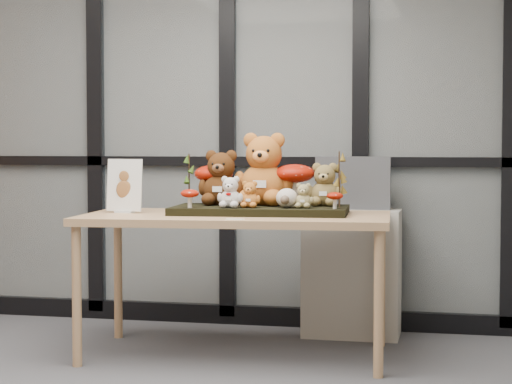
% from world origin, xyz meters
% --- Properties ---
extents(glass_partition, '(4.90, 0.06, 2.78)m').
position_xyz_m(glass_partition, '(-0.00, 2.47, 1.42)').
color(glass_partition, '#2D383F').
rests_on(glass_partition, floor).
extents(display_table, '(1.71, 0.94, 0.78)m').
position_xyz_m(display_table, '(0.72, 1.59, 0.71)').
color(display_table, '#A47B59').
rests_on(display_table, floor).
extents(diorama_tray, '(0.98, 0.54, 0.04)m').
position_xyz_m(diorama_tray, '(0.84, 1.66, 0.80)').
color(diorama_tray, black).
rests_on(diorama_tray, display_table).
extents(bear_pooh_yellow, '(0.36, 0.33, 0.44)m').
position_xyz_m(bear_pooh_yellow, '(0.84, 1.78, 1.04)').
color(bear_pooh_yellow, '#B15F21').
rests_on(bear_pooh_yellow, diorama_tray).
extents(bear_brown_medium, '(0.27, 0.25, 0.34)m').
position_xyz_m(bear_brown_medium, '(0.60, 1.72, 0.99)').
color(bear_brown_medium, '#40200B').
rests_on(bear_brown_medium, diorama_tray).
extents(bear_tan_back, '(0.21, 0.19, 0.26)m').
position_xyz_m(bear_tan_back, '(1.18, 1.77, 0.95)').
color(bear_tan_back, olive).
rests_on(bear_tan_back, diorama_tray).
extents(bear_small_yellow, '(0.13, 0.12, 0.16)m').
position_xyz_m(bear_small_yellow, '(0.81, 1.55, 0.90)').
color(bear_small_yellow, '#BF6824').
rests_on(bear_small_yellow, diorama_tray).
extents(bear_white_bow, '(0.15, 0.14, 0.19)m').
position_xyz_m(bear_white_bow, '(0.71, 1.52, 0.91)').
color(bear_white_bow, silver).
rests_on(bear_white_bow, diorama_tray).
extents(bear_beige_small, '(0.12, 0.11, 0.15)m').
position_xyz_m(bear_beige_small, '(1.09, 1.58, 0.89)').
color(bear_beige_small, '#9A8A56').
rests_on(bear_beige_small, diorama_tray).
extents(plush_cream_hedgehog, '(0.09, 0.09, 0.12)m').
position_xyz_m(plush_cream_hedgehog, '(1.00, 1.58, 0.88)').
color(plush_cream_hedgehog, beige).
rests_on(plush_cream_hedgehog, diorama_tray).
extents(mushroom_back_left, '(0.22, 0.22, 0.25)m').
position_xyz_m(mushroom_back_left, '(0.54, 1.79, 0.94)').
color(mushroom_back_left, '#8E1204').
rests_on(mushroom_back_left, diorama_tray).
extents(mushroom_back_right, '(0.23, 0.23, 0.25)m').
position_xyz_m(mushroom_back_right, '(1.01, 1.79, 0.95)').
color(mushroom_back_right, '#8E1204').
rests_on(mushroom_back_right, diorama_tray).
extents(mushroom_front_left, '(0.10, 0.10, 0.11)m').
position_xyz_m(mushroom_front_left, '(0.49, 1.47, 0.87)').
color(mushroom_front_left, '#8E1204').
rests_on(mushroom_front_left, diorama_tray).
extents(mushroom_front_right, '(0.09, 0.09, 0.10)m').
position_xyz_m(mushroom_front_right, '(1.26, 1.56, 0.87)').
color(mushroom_front_right, '#8E1204').
rests_on(mushroom_front_right, diorama_tray).
extents(sprig_green_far_left, '(0.05, 0.05, 0.29)m').
position_xyz_m(sprig_green_far_left, '(0.40, 1.76, 0.96)').
color(sprig_green_far_left, '#1D390D').
rests_on(sprig_green_far_left, diorama_tray).
extents(sprig_green_mid_left, '(0.05, 0.05, 0.27)m').
position_xyz_m(sprig_green_mid_left, '(0.57, 1.82, 0.95)').
color(sprig_green_mid_left, '#1D390D').
rests_on(sprig_green_mid_left, diorama_tray).
extents(sprig_dry_far_right, '(0.05, 0.05, 0.30)m').
position_xyz_m(sprig_dry_far_right, '(1.25, 1.80, 0.97)').
color(sprig_dry_far_right, brown).
rests_on(sprig_dry_far_right, diorama_tray).
extents(sprig_dry_mid_right, '(0.05, 0.05, 0.20)m').
position_xyz_m(sprig_dry_mid_right, '(1.27, 1.67, 0.92)').
color(sprig_dry_mid_right, brown).
rests_on(sprig_dry_mid_right, diorama_tray).
extents(sprig_green_centre, '(0.05, 0.05, 0.21)m').
position_xyz_m(sprig_green_centre, '(0.76, 1.84, 0.92)').
color(sprig_green_centre, '#1D390D').
rests_on(sprig_green_centre, diorama_tray).
extents(sign_holder, '(0.21, 0.07, 0.30)m').
position_xyz_m(sign_holder, '(0.09, 1.57, 0.92)').
color(sign_holder, silver).
rests_on(sign_holder, display_table).
extents(label_card, '(0.09, 0.03, 0.00)m').
position_xyz_m(label_card, '(0.79, 1.27, 0.78)').
color(label_card, white).
rests_on(label_card, display_table).
extents(cabinet, '(0.57, 0.33, 0.77)m').
position_xyz_m(cabinet, '(1.28, 2.26, 0.38)').
color(cabinet, '#A29D91').
rests_on(cabinet, floor).
extents(monitor, '(0.45, 0.05, 0.32)m').
position_xyz_m(monitor, '(1.28, 2.28, 0.93)').
color(monitor, '#47484E').
rests_on(monitor, cabinet).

